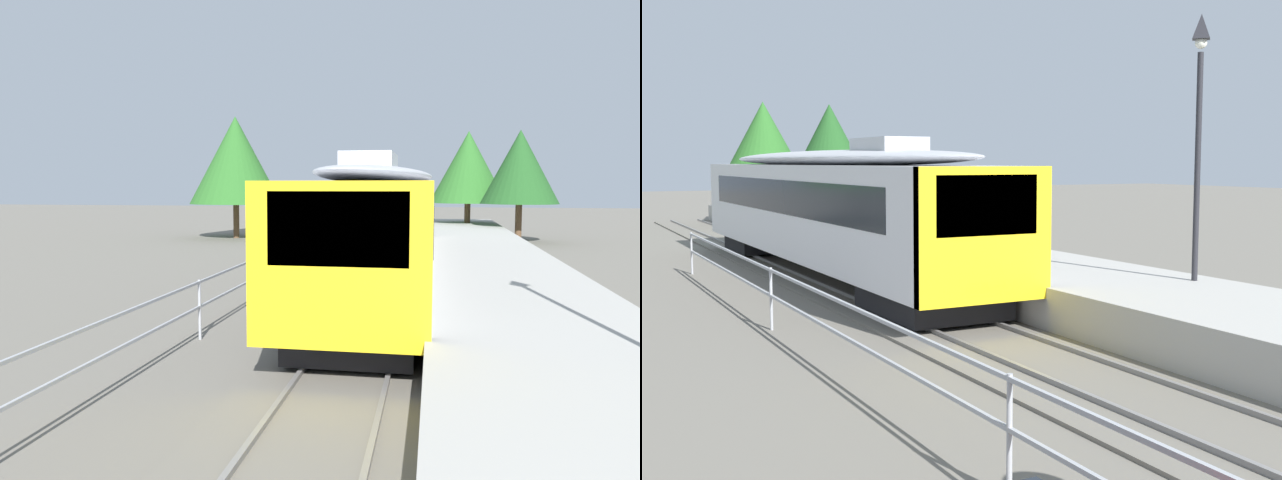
# 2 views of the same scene
# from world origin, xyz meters

# --- Properties ---
(ground_plane) EXTENTS (160.00, 160.00, 0.00)m
(ground_plane) POSITION_xyz_m (-3.00, 22.00, 0.00)
(ground_plane) COLOR #6B665B
(track_rails) EXTENTS (3.20, 60.00, 0.14)m
(track_rails) POSITION_xyz_m (0.00, 22.00, 0.03)
(track_rails) COLOR #6B665B
(track_rails) RESTS_ON ground
(commuter_train) EXTENTS (2.82, 18.62, 3.74)m
(commuter_train) POSITION_xyz_m (0.00, 27.36, 2.14)
(commuter_train) COLOR silver
(commuter_train) RESTS_ON track_rails
(station_platform) EXTENTS (3.90, 60.00, 0.90)m
(station_platform) POSITION_xyz_m (3.25, 22.00, 0.45)
(station_platform) COLOR #A8A59E
(station_platform) RESTS_ON ground
(platform_lamp_mid_platform) EXTENTS (0.34, 0.34, 5.35)m
(platform_lamp_mid_platform) POSITION_xyz_m (4.51, 17.52, 4.62)
(platform_lamp_mid_platform) COLOR #232328
(platform_lamp_mid_platform) RESTS_ON station_platform
(carpark_fence) EXTENTS (0.06, 36.06, 1.25)m
(carpark_fence) POSITION_xyz_m (-3.30, 12.00, 0.91)
(carpark_fence) COLOR #9EA0A5
(carpark_fence) RESTS_ON ground
(tree_behind_carpark) EXTENTS (4.25, 4.25, 6.25)m
(tree_behind_carpark) POSITION_xyz_m (6.06, 44.82, 4.20)
(tree_behind_carpark) COLOR brown
(tree_behind_carpark) RESTS_ON ground
(tree_distant_left) EXTENTS (4.64, 4.64, 6.47)m
(tree_distant_left) POSITION_xyz_m (3.43, 47.75, 4.29)
(tree_distant_left) COLOR brown
(tree_distant_left) RESTS_ON ground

